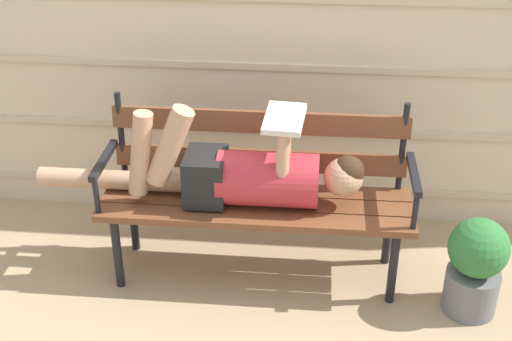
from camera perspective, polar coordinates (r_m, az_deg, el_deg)
ground_plane at (r=3.66m, az=-0.11°, el=-9.09°), size 12.00×12.00×0.00m
house_siding at (r=3.75m, az=0.91°, el=11.35°), size 5.37×0.08×2.23m
park_bench at (r=3.49m, az=0.10°, el=-1.29°), size 1.56×0.43×0.92m
reclining_person at (r=3.39m, az=-1.19°, el=-0.22°), size 1.65×0.27×0.53m
potted_plant at (r=3.49m, az=17.57°, el=-7.38°), size 0.29×0.29×0.51m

